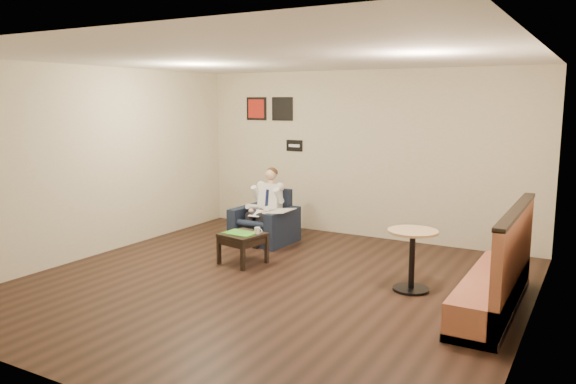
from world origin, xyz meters
The scene contains 19 objects.
ground centered at (0.00, 0.00, 0.00)m, with size 6.00×6.00×0.00m, color black.
wall_back centered at (0.00, 3.00, 1.40)m, with size 6.00×0.02×2.80m, color beige.
wall_front centered at (0.00, -3.00, 1.40)m, with size 6.00×0.02×2.80m, color beige.
wall_left centered at (-3.00, 0.00, 1.40)m, with size 0.02×6.00×2.80m, color beige.
wall_right centered at (3.00, 0.00, 1.40)m, with size 0.02×6.00×2.80m, color beige.
ceiling centered at (0.00, 0.00, 2.80)m, with size 6.00×6.00×0.02m, color white.
seating_sign centered at (-1.30, 2.98, 1.50)m, with size 0.32×0.02×0.20m, color black.
art_print_left centered at (-2.10, 2.98, 2.15)m, with size 0.42×0.03×0.42m, color #B52216.
art_print_right centered at (-1.55, 2.98, 2.15)m, with size 0.42×0.03×0.42m, color black.
armchair centered at (-1.19, 1.78, 0.42)m, with size 0.87×0.87×0.85m, color black.
seated_man centered at (-1.19, 1.67, 0.58)m, with size 0.55×0.83×1.16m, color silver, non-canonical shape.
lap_papers centered at (-1.20, 1.58, 0.52)m, with size 0.19×0.28×0.01m, color white.
newspaper centered at (-0.84, 1.67, 0.58)m, with size 0.37×0.46×0.01m, color silver.
side_table centered at (-0.81, 0.60, 0.22)m, with size 0.54×0.54×0.44m, color black.
green_folder centered at (-0.84, 0.58, 0.45)m, with size 0.44×0.31×0.01m, color green.
coffee_mug centered at (-0.62, 0.68, 0.49)m, with size 0.08×0.08×0.09m, color white.
smartphone centered at (-0.73, 0.74, 0.44)m, with size 0.14×0.07×0.01m, color black.
banquette centered at (2.59, 0.46, 0.58)m, with size 0.54×2.25×1.15m, color #9E573D.
cafe_table centered at (1.62, 0.66, 0.38)m, with size 0.61×0.61×0.76m, color tan.
Camera 1 is at (3.57, -5.81, 2.30)m, focal length 35.00 mm.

